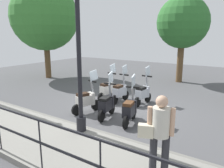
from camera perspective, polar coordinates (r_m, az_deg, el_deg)
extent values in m
plane|color=#4C4C4F|center=(8.27, 2.14, -6.78)|extent=(28.00, 28.00, 0.00)
cube|color=gray|center=(5.97, -14.58, -14.58)|extent=(2.20, 20.00, 0.15)
cube|color=slate|center=(6.63, -7.74, -11.36)|extent=(0.10, 20.00, 0.15)
cube|color=black|center=(4.98, -23.91, -6.84)|extent=(0.04, 16.00, 0.04)
cube|color=black|center=(5.15, -23.42, -11.80)|extent=(0.04, 16.00, 0.04)
cylinder|color=black|center=(4.63, -18.20, -14.95)|extent=(0.03, 0.03, 1.05)
cylinder|color=black|center=(6.24, -8.03, -10.23)|extent=(0.26, 0.26, 0.40)
cylinder|color=black|center=(5.77, -8.62, 7.04)|extent=(0.12, 0.12, 4.12)
cylinder|color=#28282D|center=(4.39, 13.69, -18.03)|extent=(0.14, 0.14, 0.82)
cylinder|color=#28282D|center=(4.38, 10.67, -17.88)|extent=(0.14, 0.14, 0.82)
cylinder|color=beige|center=(4.08, 12.64, -9.66)|extent=(0.41, 0.41, 0.55)
sphere|color=tan|center=(3.95, 12.92, -4.49)|extent=(0.22, 0.22, 0.22)
cylinder|color=tan|center=(4.08, 15.50, -9.60)|extent=(0.09, 0.09, 0.52)
cylinder|color=tan|center=(4.08, 9.81, -9.31)|extent=(0.09, 0.09, 0.52)
cube|color=beige|center=(4.11, 8.80, -11.97)|extent=(0.23, 0.31, 0.24)
cylinder|color=brown|center=(14.76, -16.46, 5.98)|extent=(0.36, 0.36, 2.27)
sphere|color=#387A33|center=(14.70, -17.16, 16.41)|extent=(4.13, 4.13, 4.13)
cylinder|color=brown|center=(13.44, 17.34, 5.43)|extent=(0.36, 0.36, 2.34)
sphere|color=#2D6B2D|center=(13.36, 18.01, 15.10)|extent=(2.93, 2.93, 2.93)
cylinder|color=black|center=(7.40, 5.62, -7.60)|extent=(0.41, 0.16, 0.40)
cylinder|color=black|center=(6.67, 3.60, -9.95)|extent=(0.41, 0.16, 0.40)
cube|color=black|center=(6.86, 4.50, -6.78)|extent=(0.64, 0.40, 0.36)
cube|color=black|center=(7.11, 5.20, -5.89)|extent=(0.18, 0.32, 0.44)
cube|color=#4C2D19|center=(6.72, 4.36, -5.13)|extent=(0.44, 0.34, 0.10)
cylinder|color=gray|center=(7.06, 5.40, -3.02)|extent=(0.19, 0.11, 0.55)
cube|color=black|center=(6.99, 5.45, -0.85)|extent=(0.15, 0.44, 0.05)
cube|color=silver|center=(7.00, 5.62, 0.85)|extent=(0.39, 0.11, 0.42)
cylinder|color=black|center=(7.84, -0.06, -6.34)|extent=(0.41, 0.15, 0.40)
cylinder|color=black|center=(7.14, -2.76, -8.36)|extent=(0.41, 0.15, 0.40)
cube|color=black|center=(7.32, -1.63, -5.46)|extent=(0.64, 0.38, 0.36)
cube|color=black|center=(7.56, -0.70, -4.68)|extent=(0.17, 0.32, 0.44)
cube|color=black|center=(7.19, -1.88, -3.88)|extent=(0.44, 0.32, 0.10)
cylinder|color=gray|center=(7.52, -0.52, -1.97)|extent=(0.19, 0.10, 0.55)
cube|color=black|center=(7.45, -0.53, 0.07)|extent=(0.13, 0.44, 0.05)
cube|color=silver|center=(7.46, -0.34, 1.66)|extent=(0.39, 0.10, 0.42)
cylinder|color=black|center=(8.21, -4.17, -5.48)|extent=(0.41, 0.19, 0.40)
cylinder|color=black|center=(7.78, -9.17, -6.67)|extent=(0.41, 0.19, 0.40)
cube|color=beige|center=(7.86, -7.17, -4.26)|extent=(0.66, 0.44, 0.36)
cube|color=beige|center=(8.00, -5.43, -3.74)|extent=(0.20, 0.32, 0.44)
cube|color=black|center=(7.76, -7.65, -2.73)|extent=(0.46, 0.36, 0.10)
cylinder|color=gray|center=(7.94, -5.13, -1.21)|extent=(0.20, 0.12, 0.55)
cube|color=black|center=(7.88, -5.17, 0.73)|extent=(0.18, 0.44, 0.05)
cube|color=silver|center=(7.87, -4.84, 2.21)|extent=(0.38, 0.14, 0.42)
cylinder|color=black|center=(9.26, 9.35, -3.48)|extent=(0.41, 0.11, 0.40)
cylinder|color=black|center=(8.57, 6.64, -4.73)|extent=(0.41, 0.11, 0.40)
cube|color=#B7BCC6|center=(8.76, 7.83, -2.46)|extent=(0.62, 0.33, 0.36)
cube|color=#B7BCC6|center=(9.00, 8.77, -1.95)|extent=(0.15, 0.31, 0.44)
cube|color=black|center=(8.65, 7.64, -1.09)|extent=(0.42, 0.29, 0.10)
cylinder|color=gray|center=(8.97, 9.04, 0.32)|extent=(0.19, 0.09, 0.55)
cube|color=black|center=(8.91, 9.10, 2.05)|extent=(0.10, 0.44, 0.05)
cube|color=silver|center=(8.93, 9.34, 3.36)|extent=(0.39, 0.06, 0.42)
cylinder|color=black|center=(9.46, 3.57, -2.97)|extent=(0.40, 0.10, 0.40)
cylinder|color=black|center=(8.80, 0.66, -4.18)|extent=(0.40, 0.10, 0.40)
cube|color=#B7BCC6|center=(8.98, 1.88, -1.96)|extent=(0.61, 0.31, 0.36)
cube|color=#B7BCC6|center=(9.21, 2.89, -1.47)|extent=(0.13, 0.30, 0.44)
cube|color=black|center=(8.87, 1.64, -0.62)|extent=(0.41, 0.28, 0.10)
cylinder|color=gray|center=(9.18, 3.12, 0.76)|extent=(0.19, 0.08, 0.55)
cube|color=black|center=(9.12, 3.14, 2.44)|extent=(0.08, 0.44, 0.05)
cube|color=silver|center=(9.14, 3.36, 3.73)|extent=(0.39, 0.05, 0.42)
cylinder|color=black|center=(9.74, 0.55, -2.47)|extent=(0.41, 0.13, 0.40)
cylinder|color=black|center=(9.15, -2.78, -3.52)|extent=(0.41, 0.13, 0.40)
cube|color=beige|center=(9.31, -1.41, -1.43)|extent=(0.63, 0.35, 0.36)
cube|color=beige|center=(9.51, -0.25, -0.99)|extent=(0.16, 0.31, 0.44)
cube|color=black|center=(9.20, -1.71, -0.13)|extent=(0.43, 0.31, 0.10)
cylinder|color=gray|center=(9.48, -0.02, 1.16)|extent=(0.19, 0.09, 0.55)
cube|color=black|center=(9.42, -0.02, 2.80)|extent=(0.11, 0.44, 0.05)
cube|color=silver|center=(9.44, 0.22, 4.05)|extent=(0.39, 0.08, 0.42)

